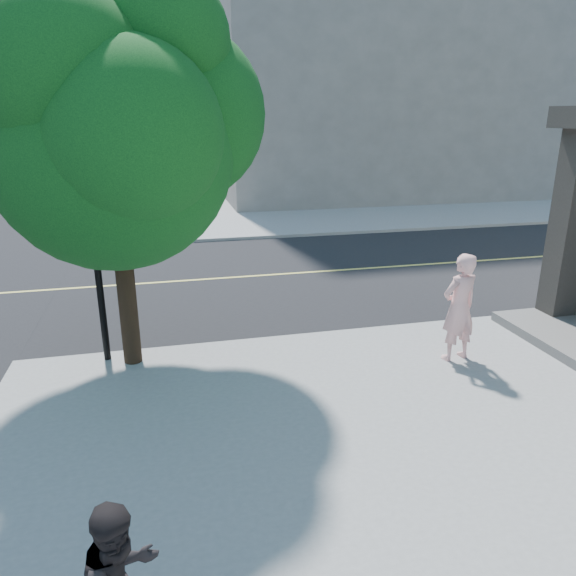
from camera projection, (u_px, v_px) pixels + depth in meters
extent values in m
plane|color=black|center=(74.00, 361.00, 9.64)|extent=(140.00, 140.00, 0.00)
cube|color=black|center=(98.00, 287.00, 13.80)|extent=(140.00, 9.00, 0.01)
cube|color=gray|center=(357.00, 187.00, 32.48)|extent=(29.00, 25.00, 0.12)
cube|color=#35302B|center=(570.00, 222.00, 10.62)|extent=(0.55, 0.55, 4.20)
cube|color=slate|center=(367.00, 64.00, 30.86)|extent=(18.00, 16.00, 14.00)
imported|color=#F2ADAA|center=(459.00, 307.00, 9.18)|extent=(0.79, 0.60, 1.93)
cylinder|color=black|center=(125.00, 277.00, 8.89)|extent=(0.31, 0.31, 3.12)
sphere|color=#115018|center=(112.00, 149.00, 8.25)|extent=(3.81, 3.81, 3.81)
sphere|color=#115018|center=(177.00, 114.00, 8.79)|extent=(2.94, 2.94, 2.94)
sphere|color=#115018|center=(55.00, 103.00, 8.48)|extent=(2.77, 2.77, 2.77)
sphere|color=#115018|center=(131.00, 133.00, 7.36)|extent=(2.60, 2.60, 2.60)
sphere|color=#115018|center=(61.00, 73.00, 7.17)|extent=(2.42, 2.42, 2.42)
sphere|color=#115018|center=(156.00, 41.00, 7.94)|extent=(2.25, 2.25, 2.25)
cylinder|color=black|center=(95.00, 246.00, 8.82)|extent=(0.12, 0.12, 4.11)
cube|color=white|center=(95.00, 217.00, 8.66)|extent=(0.54, 0.04, 0.20)
cube|color=navy|center=(98.00, 247.00, 8.81)|extent=(0.44, 0.04, 0.54)
imported|color=black|center=(86.00, 168.00, 8.43)|extent=(0.16, 0.20, 0.98)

